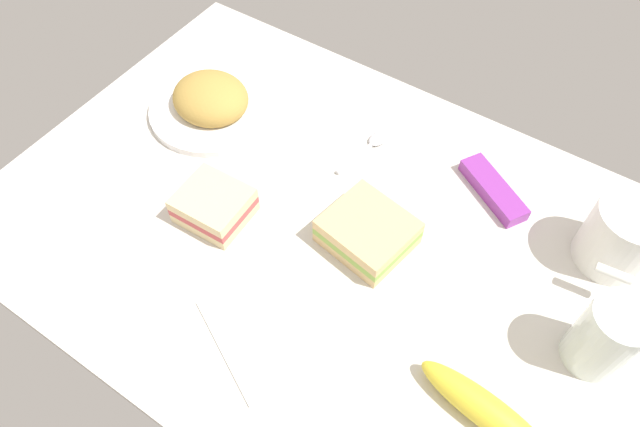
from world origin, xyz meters
The scene contains 10 objects.
tabletop centered at (0.00, 0.00, 1.00)cm, with size 90.00×64.00×2.00cm, color beige.
plate_of_food centered at (26.66, -9.16, 3.99)cm, with size 19.99×19.99×6.26cm.
coffee_mug_black centered at (-34.46, -17.02, 7.02)cm, with size 9.45×11.94×9.77cm.
sandwich_main centered at (-6.61, -1.48, 4.20)cm, with size 12.44×11.56×4.40cm.
sandwich_side centered at (13.15, 6.42, 4.20)cm, with size 9.49×8.60×4.40cm.
glass_of_milk centered at (-36.91, -2.19, 6.70)cm, with size 6.90×6.90×10.63cm.
banana centered at (-29.30, 11.35, 3.89)cm, with size 16.97×5.67×3.77cm.
spoon centered at (1.74, -16.37, 2.38)cm, with size 3.45×11.30×0.80cm.
snack_bar centered at (-17.41, -18.31, 3.00)cm, with size 11.98×3.56×2.00cm, color purple.
paper_napkin centered at (-3.64, 14.98, 2.15)cm, with size 15.12×15.12×0.30cm, color white.
Camera 1 is at (-24.83, 37.40, 67.68)cm, focal length 32.44 mm.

